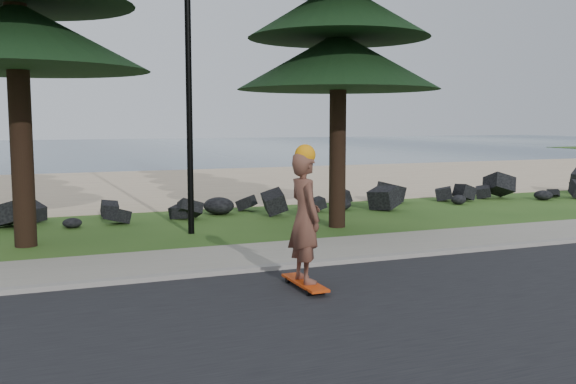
# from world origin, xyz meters

# --- Properties ---
(ground) EXTENTS (160.00, 160.00, 0.00)m
(ground) POSITION_xyz_m (0.00, 0.00, 0.00)
(ground) COLOR #284C18
(ground) RESTS_ON ground
(road) EXTENTS (160.00, 7.00, 0.02)m
(road) POSITION_xyz_m (0.00, -4.50, 0.01)
(road) COLOR black
(road) RESTS_ON ground
(kerb) EXTENTS (160.00, 0.20, 0.10)m
(kerb) POSITION_xyz_m (0.00, -0.90, 0.05)
(kerb) COLOR gray
(kerb) RESTS_ON ground
(sidewalk) EXTENTS (160.00, 2.00, 0.08)m
(sidewalk) POSITION_xyz_m (0.00, 0.20, 0.04)
(sidewalk) COLOR gray
(sidewalk) RESTS_ON ground
(beach_sand) EXTENTS (160.00, 15.00, 0.01)m
(beach_sand) POSITION_xyz_m (0.00, 14.50, 0.01)
(beach_sand) COLOR tan
(beach_sand) RESTS_ON ground
(ocean) EXTENTS (160.00, 58.00, 0.01)m
(ocean) POSITION_xyz_m (0.00, 51.00, 0.00)
(ocean) COLOR #334B61
(ocean) RESTS_ON ground
(seawall_boulders) EXTENTS (60.00, 2.40, 1.10)m
(seawall_boulders) POSITION_xyz_m (0.00, 5.60, 0.00)
(seawall_boulders) COLOR black
(seawall_boulders) RESTS_ON ground
(lamp_post) EXTENTS (0.25, 0.14, 8.14)m
(lamp_post) POSITION_xyz_m (0.00, 3.20, 4.13)
(lamp_post) COLOR black
(lamp_post) RESTS_ON ground
(skateboarder) EXTENTS (0.48, 1.19, 2.20)m
(skateboarder) POSITION_xyz_m (0.48, -2.26, 1.11)
(skateboarder) COLOR #C5380B
(skateboarder) RESTS_ON ground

